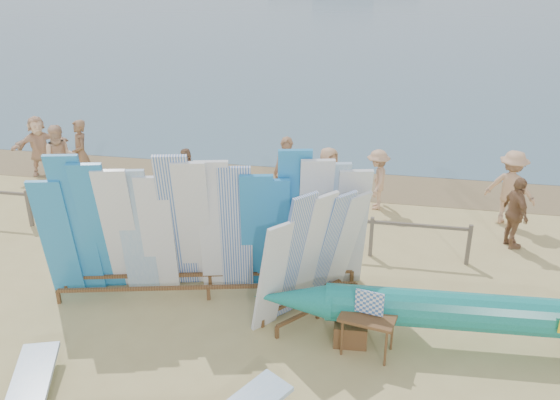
% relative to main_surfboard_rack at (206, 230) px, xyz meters
% --- Properties ---
extents(ground, '(160.00, 160.00, 0.00)m').
position_rel_main_surfboard_rack_xyz_m(ground, '(-1.03, -0.92, -1.34)').
color(ground, tan).
rests_on(ground, ground).
extents(wet_sand_strip, '(40.00, 2.60, 0.01)m').
position_rel_main_surfboard_rack_xyz_m(wet_sand_strip, '(-1.03, 6.28, -1.34)').
color(wet_sand_strip, olive).
rests_on(wet_sand_strip, ground).
extents(fence, '(12.08, 0.08, 0.90)m').
position_rel_main_surfboard_rack_xyz_m(fence, '(-1.03, 2.08, -0.71)').
color(fence, '#685D4F').
rests_on(fence, ground).
extents(main_surfboard_rack, '(5.96, 2.03, 2.97)m').
position_rel_main_surfboard_rack_xyz_m(main_surfboard_rack, '(0.00, 0.00, 0.00)').
color(main_surfboard_rack, brown).
rests_on(main_surfboard_rack, ground).
extents(side_surfboard_rack, '(1.92, 2.09, 2.55)m').
position_rel_main_surfboard_rack_xyz_m(side_surfboard_rack, '(2.00, -0.32, -0.19)').
color(side_surfboard_rack, brown).
rests_on(side_surfboard_rack, ground).
extents(outrigger_canoe, '(7.24, 1.01, 1.03)m').
position_rel_main_surfboard_rack_xyz_m(outrigger_canoe, '(4.74, -0.83, -0.68)').
color(outrigger_canoe, brown).
rests_on(outrigger_canoe, ground).
extents(vendor_table, '(0.98, 0.78, 1.16)m').
position_rel_main_surfboard_rack_xyz_m(vendor_table, '(3.06, -1.26, -0.95)').
color(vendor_table, brown).
rests_on(vendor_table, ground).
extents(beach_chair_left, '(0.66, 0.68, 0.85)m').
position_rel_main_surfboard_rack_xyz_m(beach_chair_left, '(-1.13, 3.26, -1.09)').
color(beach_chair_left, '#AC122D').
rests_on(beach_chair_left, ground).
extents(beach_chair_right, '(0.66, 0.68, 0.85)m').
position_rel_main_surfboard_rack_xyz_m(beach_chair_right, '(0.14, 2.92, -1.09)').
color(beach_chair_right, '#AC122D').
rests_on(beach_chair_right, ground).
extents(stroller, '(0.73, 0.86, 1.00)m').
position_rel_main_surfboard_rack_xyz_m(stroller, '(1.62, 3.18, -0.93)').
color(stroller, '#AC122D').
rests_on(stroller, ground).
extents(beachgoer_10, '(0.68, 1.03, 1.63)m').
position_rel_main_surfboard_rack_xyz_m(beachgoer_10, '(6.00, 3.07, -0.52)').
color(beachgoer_10, '#8C6042').
rests_on(beachgoer_10, ground).
extents(beachgoer_1, '(0.72, 0.78, 1.89)m').
position_rel_main_surfboard_rack_xyz_m(beachgoer_1, '(-4.97, 4.61, -0.39)').
color(beachgoer_1, '#8C6042').
rests_on(beachgoer_1, ground).
extents(beachgoer_11, '(1.49, 1.50, 1.72)m').
position_rel_main_surfboard_rack_xyz_m(beachgoer_11, '(-6.67, 5.33, -0.48)').
color(beachgoer_11, beige).
rests_on(beachgoer_11, ground).
extents(beachgoer_7, '(0.71, 0.42, 1.86)m').
position_rel_main_surfboard_rack_xyz_m(beachgoer_7, '(0.76, 4.23, -0.41)').
color(beachgoer_7, '#8C6042').
rests_on(beachgoer_7, ground).
extents(beachgoer_2, '(0.99, 0.85, 1.85)m').
position_rel_main_surfboard_rack_xyz_m(beachgoer_2, '(-5.34, 4.20, -0.41)').
color(beachgoer_2, beige).
rests_on(beachgoer_2, ground).
extents(beachgoer_9, '(0.41, 0.99, 1.54)m').
position_rel_main_surfboard_rack_xyz_m(beachgoer_9, '(2.98, 4.66, -0.57)').
color(beachgoer_9, tan).
rests_on(beachgoer_9, ground).
extents(beachgoer_6, '(0.80, 0.88, 1.67)m').
position_rel_main_surfboard_rack_xyz_m(beachgoer_6, '(1.78, 4.23, -0.50)').
color(beachgoer_6, tan).
rests_on(beachgoer_6, ground).
extents(beachgoer_4, '(1.04, 0.97, 1.70)m').
position_rel_main_surfboard_rack_xyz_m(beachgoer_4, '(-1.54, 3.43, -0.49)').
color(beachgoer_4, '#8C6042').
rests_on(beachgoer_4, ground).
extents(beachgoer_extra_0, '(1.27, 0.92, 1.81)m').
position_rel_main_surfboard_rack_xyz_m(beachgoer_extra_0, '(6.09, 4.34, -0.43)').
color(beachgoer_extra_0, tan).
rests_on(beachgoer_extra_0, ground).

